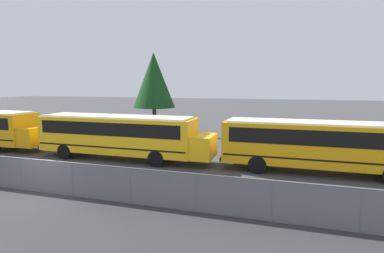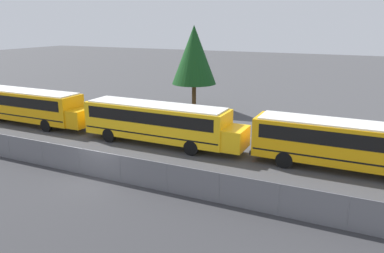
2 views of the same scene
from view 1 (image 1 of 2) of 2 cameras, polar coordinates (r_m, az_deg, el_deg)
The scene contains 5 objects.
ground_plane at distance 16.40m, azimuth -25.86°, elevation -11.32°, with size 200.00×200.00×0.00m, color #424244.
fence at distance 16.15m, azimuth -26.04°, elevation -8.50°, with size 105.22×0.07×1.65m.
school_bus_3 at distance 21.43m, azimuth -13.54°, elevation -1.24°, with size 12.68×2.58×3.07m.
school_bus_4 at distance 19.08m, azimuth 24.03°, elevation -2.84°, with size 12.68×2.58×3.07m.
tree_0 at distance 32.95m, azimuth -7.29°, elevation 8.72°, with size 4.55×4.55×8.63m.
Camera 1 is at (10.74, -11.25, 5.20)m, focal length 28.00 mm.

